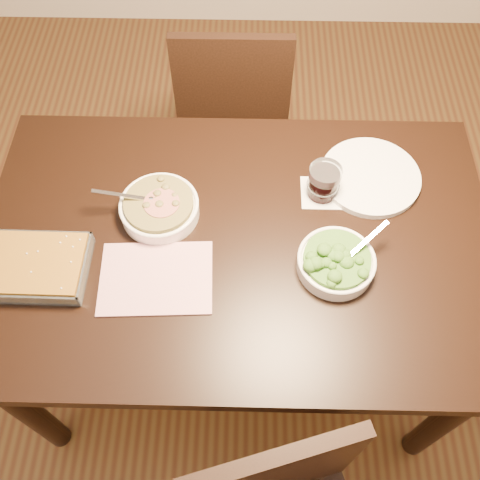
# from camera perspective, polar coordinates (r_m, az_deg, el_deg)

# --- Properties ---
(ground) EXTENTS (4.00, 4.00, 0.00)m
(ground) POSITION_cam_1_polar(r_m,az_deg,el_deg) (2.12, -0.18, -10.75)
(ground) COLOR #442413
(ground) RESTS_ON ground
(table) EXTENTS (1.40, 0.90, 0.75)m
(table) POSITION_cam_1_polar(r_m,az_deg,el_deg) (1.53, -0.24, -1.78)
(table) COLOR black
(table) RESTS_ON ground
(magazine_a) EXTENTS (0.30, 0.23, 0.01)m
(magazine_a) POSITION_cam_1_polar(r_m,az_deg,el_deg) (1.40, -8.94, -4.01)
(magazine_a) COLOR #A52F50
(magazine_a) RESTS_ON table
(coaster) EXTENTS (0.12, 0.12, 0.00)m
(coaster) POSITION_cam_1_polar(r_m,az_deg,el_deg) (1.55, 8.67, 4.98)
(coaster) COLOR white
(coaster) RESTS_ON table
(stew_bowl) EXTENTS (0.24, 0.22, 0.08)m
(stew_bowl) POSITION_cam_1_polar(r_m,az_deg,el_deg) (1.49, -8.60, 3.46)
(stew_bowl) COLOR white
(stew_bowl) RESTS_ON table
(broccoli_bowl) EXTENTS (0.20, 0.20, 0.08)m
(broccoli_bowl) POSITION_cam_1_polar(r_m,az_deg,el_deg) (1.40, 10.22, -2.32)
(broccoli_bowl) COLOR white
(broccoli_bowl) RESTS_ON table
(baking_dish) EXTENTS (0.27, 0.20, 0.05)m
(baking_dish) POSITION_cam_1_polar(r_m,az_deg,el_deg) (1.47, -21.04, -2.64)
(baking_dish) COLOR silver
(baking_dish) RESTS_ON table
(wine_tumbler) EXTENTS (0.09, 0.09, 0.10)m
(wine_tumbler) POSITION_cam_1_polar(r_m,az_deg,el_deg) (1.51, 8.94, 6.23)
(wine_tumbler) COLOR black
(wine_tumbler) RESTS_ON coaster
(dinner_plate) EXTENTS (0.29, 0.29, 0.02)m
(dinner_plate) POSITION_cam_1_polar(r_m,az_deg,el_deg) (1.61, 13.72, 6.58)
(dinner_plate) COLOR white
(dinner_plate) RESTS_ON table
(chair_far) EXTENTS (0.41, 0.41, 0.88)m
(chair_far) POSITION_cam_1_polar(r_m,az_deg,el_deg) (2.15, -0.69, 14.39)
(chair_far) COLOR black
(chair_far) RESTS_ON ground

